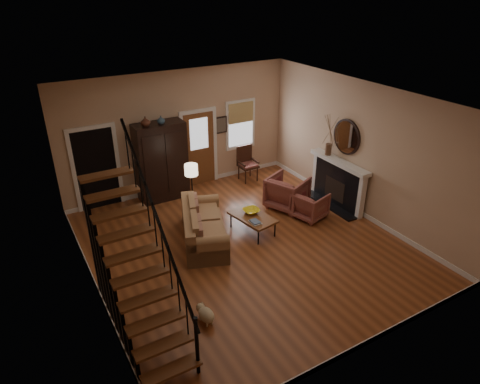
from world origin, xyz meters
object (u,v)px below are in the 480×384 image
side_chair (248,164)px  sofa (204,226)px  armchair_right (287,192)px  coffee_table (253,224)px  armchair_left (310,205)px  armoire (161,162)px  floor_lamp (192,191)px

side_chair → sofa: bearing=-137.9°
armchair_right → side_chair: 1.93m
coffee_table → side_chair: side_chair is taller
armchair_right → armchair_left: bearing=169.2°
armchair_right → armoire: bearing=26.3°
armoire → coffee_table: armoire is taller
sofa → floor_lamp: bearing=98.0°
coffee_table → floor_lamp: 1.72m
armchair_left → side_chair: size_ratio=0.74×
sofa → side_chair: size_ratio=2.03×
armchair_right → side_chair: size_ratio=0.92×
armoire → armchair_right: 3.40m
armchair_right → floor_lamp: 2.45m
coffee_table → side_chair: size_ratio=1.09×
armoire → armchair_left: armoire is taller
armoire → armchair_right: armoire is taller
coffee_table → armchair_right: (1.42, 0.60, 0.21)m
armoire → coffee_table: (1.15, -2.73, -0.84)m
armoire → floor_lamp: armoire is taller
sofa → armchair_right: (2.57, 0.37, 0.04)m
sofa → floor_lamp: size_ratio=1.48×
armchair_left → armchair_right: (-0.17, 0.72, 0.08)m
sofa → side_chair: 3.43m
sofa → armchair_right: 2.59m
armoire → sofa: 2.58m
armchair_left → floor_lamp: size_ratio=0.54×
armchair_left → armchair_right: armchair_right is taller
coffee_table → armchair_left: 1.60m
armoire → side_chair: armoire is taller
armchair_left → coffee_table: bearing=69.4°
sofa → side_chair: bearing=62.6°
armchair_right → floor_lamp: (-2.31, 0.79, 0.27)m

